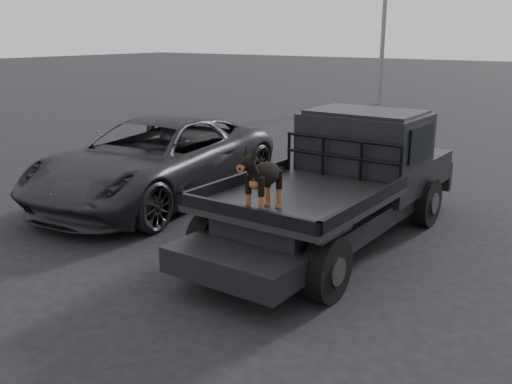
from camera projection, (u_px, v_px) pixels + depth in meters
The scene contains 6 objects.
ground at pixel (221, 267), 7.37m from camera, with size 120.00×120.00×0.00m, color black.
flatbed_ute at pixel (333, 212), 8.12m from camera, with size 2.00×5.40×0.92m, color black, non-canonical shape.
ute_cab at pixel (365, 139), 8.62m from camera, with size 1.72×1.30×0.88m, color black, non-canonical shape.
headache_rack at pixel (342, 159), 8.08m from camera, with size 1.80×0.08×0.55m, color black, non-canonical shape.
dog at pixel (264, 180), 6.55m from camera, with size 0.32×0.60×0.74m, color black, non-canonical shape.
parked_suv at pixel (156, 160), 10.19m from camera, with size 2.40×5.22×1.45m, color #2B2A2F.
Camera 1 is at (4.33, -5.32, 2.92)m, focal length 40.00 mm.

